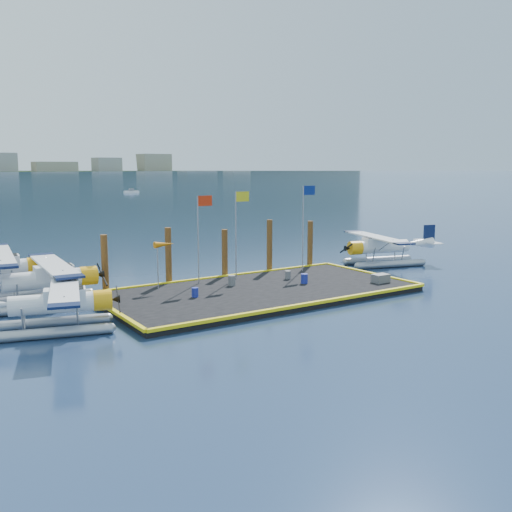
{
  "coord_description": "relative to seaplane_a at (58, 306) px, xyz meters",
  "views": [
    {
      "loc": [
        -20.26,
        -30.48,
        8.39
      ],
      "look_at": [
        1.02,
        2.0,
        2.24
      ],
      "focal_mm": 40.0,
      "sensor_mm": 36.0,
      "label": 1
    }
  ],
  "objects": [
    {
      "name": "seaplane_a",
      "position": [
        0.0,
        0.0,
        0.0
      ],
      "size": [
        8.15,
        8.78,
        3.12
      ],
      "rotation": [
        0.0,
        0.0,
        -1.84
      ],
      "color": "#92979F",
      "rests_on": "ground"
    },
    {
      "name": "flagpole_yellow",
      "position": [
        13.97,
        5.28,
        3.15
      ],
      "size": [
        1.14,
        0.08,
        6.2
      ],
      "color": "gray",
      "rests_on": "dock"
    },
    {
      "name": "flagpole_red",
      "position": [
        10.97,
        5.28,
        3.04
      ],
      "size": [
        1.14,
        0.08,
        6.0
      ],
      "color": "gray",
      "rests_on": "dock"
    },
    {
      "name": "piling_4",
      "position": [
        21.76,
        6.88,
        0.64
      ],
      "size": [
        0.44,
        0.44,
        4.0
      ],
      "primitive_type": "cylinder",
      "color": "#4E3016",
      "rests_on": "ground"
    },
    {
      "name": "crate",
      "position": [
        21.48,
        -1.32,
        -0.67
      ],
      "size": [
        1.15,
        0.77,
        0.58
      ],
      "primitive_type": "cube",
      "color": "#5A5A5F",
      "rests_on": "dock"
    },
    {
      "name": "dock",
      "position": [
        13.26,
        1.48,
        -1.16
      ],
      "size": [
        20.0,
        10.0,
        0.4
      ],
      "primitive_type": "cube",
      "color": "black",
      "rests_on": "ground"
    },
    {
      "name": "drum_0",
      "position": [
        8.65,
        1.73,
        -0.67
      ],
      "size": [
        0.41,
        0.41,
        0.58
      ],
      "primitive_type": "cylinder",
      "color": "navy",
      "rests_on": "dock"
    },
    {
      "name": "piling_3",
      "position": [
        17.76,
        6.88,
        0.79
      ],
      "size": [
        0.44,
        0.44,
        4.3
      ],
      "primitive_type": "cylinder",
      "color": "#4E3016",
      "rests_on": "ground"
    },
    {
      "name": "drum_1",
      "position": [
        16.84,
        1.31,
        -0.63
      ],
      "size": [
        0.47,
        0.47,
        0.66
      ],
      "primitive_type": "cylinder",
      "color": "navy",
      "rests_on": "dock"
    },
    {
      "name": "seaplane_b",
      "position": [
        0.9,
        5.87,
        0.13
      ],
      "size": [
        8.75,
        9.65,
        3.43
      ],
      "rotation": [
        0.0,
        0.0,
        -1.63
      ],
      "color": "#92979F",
      "rests_on": "ground"
    },
    {
      "name": "windsock",
      "position": [
        8.24,
        5.28,
        1.87
      ],
      "size": [
        1.4,
        0.44,
        3.12
      ],
      "color": "gray",
      "rests_on": "dock"
    },
    {
      "name": "piling_0",
      "position": [
        4.76,
        6.88,
        0.64
      ],
      "size": [
        0.44,
        0.44,
        4.0
      ],
      "primitive_type": "cylinder",
      "color": "#4E3016",
      "rests_on": "ground"
    },
    {
      "name": "ground",
      "position": [
        13.26,
        1.48,
        -1.36
      ],
      "size": [
        4000.0,
        4000.0,
        0.0
      ],
      "primitive_type": "plane",
      "color": "navy",
      "rests_on": "ground"
    },
    {
      "name": "seaplane_d",
      "position": [
        27.96,
        5.13,
        0.1
      ],
      "size": [
        8.75,
        9.42,
        3.35
      ],
      "rotation": [
        0.0,
        0.0,
        1.3
      ],
      "color": "#92979F",
      "rests_on": "ground"
    },
    {
      "name": "dock_bumpers",
      "position": [
        13.26,
        1.48,
        -0.87
      ],
      "size": [
        20.25,
        10.25,
        0.18
      ],
      "primitive_type": null,
      "color": "yellow",
      "rests_on": "dock"
    },
    {
      "name": "drum_4",
      "position": [
        16.8,
        3.17,
        -0.67
      ],
      "size": [
        0.42,
        0.42,
        0.59
      ],
      "primitive_type": "cylinder",
      "color": "#5A5A5F",
      "rests_on": "dock"
    },
    {
      "name": "flagpole_blue",
      "position": [
        19.96,
        5.28,
        3.33
      ],
      "size": [
        1.14,
        0.08,
        6.5
      ],
      "color": "gray",
      "rests_on": "dock"
    },
    {
      "name": "drum_5",
      "position": [
        12.32,
        3.45,
        -0.62
      ],
      "size": [
        0.48,
        0.48,
        0.68
      ],
      "primitive_type": "cylinder",
      "color": "#5A5A5F",
      "rests_on": "dock"
    },
    {
      "name": "piling_2",
      "position": [
        13.76,
        6.88,
        0.54
      ],
      "size": [
        0.44,
        0.44,
        3.8
      ],
      "primitive_type": "cylinder",
      "color": "#4E3016",
      "rests_on": "ground"
    },
    {
      "name": "piling_1",
      "position": [
        9.26,
        6.88,
        0.74
      ],
      "size": [
        0.44,
        0.44,
        4.2
      ],
      "primitive_type": "cylinder",
      "color": "#4E3016",
      "rests_on": "ground"
    }
  ]
}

